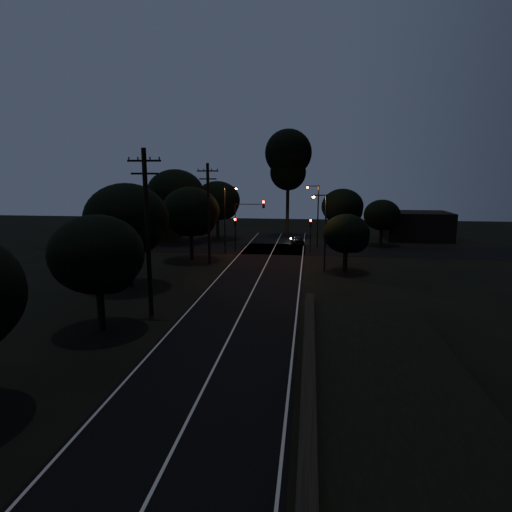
# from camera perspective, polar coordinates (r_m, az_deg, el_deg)

# --- Properties ---
(ground) EXTENTS (160.00, 160.00, 0.00)m
(ground) POSITION_cam_1_polar(r_m,az_deg,el_deg) (15.52, -12.55, -26.48)
(ground) COLOR black
(road_surface) EXTENTS (60.00, 70.00, 0.03)m
(road_surface) POSITION_cam_1_polar(r_m,az_deg,el_deg) (43.91, 1.17, -1.46)
(road_surface) COLOR black
(road_surface) RESTS_ON ground
(retaining_wall) EXTENTS (6.93, 26.00, 1.60)m
(retaining_wall) POSITION_cam_1_polar(r_m,az_deg,el_deg) (17.27, 18.09, -20.12)
(retaining_wall) COLOR black
(retaining_wall) RESTS_ON ground
(utility_pole_mid) EXTENTS (2.20, 0.30, 11.00)m
(utility_pole_mid) POSITION_cam_1_polar(r_m,az_deg,el_deg) (28.78, -14.28, 3.28)
(utility_pole_mid) COLOR black
(utility_pole_mid) RESTS_ON ground
(utility_pole_far) EXTENTS (2.20, 0.30, 10.50)m
(utility_pole_far) POSITION_cam_1_polar(r_m,az_deg,el_deg) (44.96, -6.35, 5.82)
(utility_pole_far) COLOR black
(utility_pole_far) RESTS_ON ground
(tree_left_b) EXTENTS (5.55, 5.55, 7.05)m
(tree_left_b) POSITION_cam_1_polar(r_m,az_deg,el_deg) (26.90, -20.15, -0.08)
(tree_left_b) COLOR black
(tree_left_b) RESTS_ON ground
(tree_left_c) EXTENTS (6.87, 6.87, 8.68)m
(tree_left_c) POSITION_cam_1_polar(r_m,az_deg,el_deg) (36.71, -16.58, 4.53)
(tree_left_c) COLOR black
(tree_left_c) RESTS_ON ground
(tree_left_d) EXTENTS (6.34, 6.34, 8.05)m
(tree_left_d) POSITION_cam_1_polar(r_m,az_deg,el_deg) (47.36, -8.50, 5.69)
(tree_left_d) COLOR black
(tree_left_d) RESTS_ON ground
(tree_far_nw) EXTENTS (6.65, 6.65, 8.43)m
(tree_far_nw) POSITION_cam_1_polar(r_m,az_deg,el_deg) (62.95, -5.00, 7.23)
(tree_far_nw) COLOR black
(tree_far_nw) RESTS_ON ground
(tree_far_w) EXTENTS (7.90, 7.90, 10.07)m
(tree_far_w) POSITION_cam_1_polar(r_m,az_deg,el_deg) (60.28, -10.49, 7.98)
(tree_far_w) COLOR black
(tree_far_w) RESTS_ON ground
(tree_far_ne) EXTENTS (5.86, 5.86, 7.41)m
(tree_far_ne) POSITION_cam_1_polar(r_m,az_deg,el_deg) (61.77, 11.64, 6.37)
(tree_far_ne) COLOR black
(tree_far_ne) RESTS_ON ground
(tree_far_e) EXTENTS (4.79, 4.79, 6.08)m
(tree_far_e) POSITION_cam_1_polar(r_m,az_deg,el_deg) (59.49, 16.61, 5.15)
(tree_far_e) COLOR black
(tree_far_e) RESTS_ON ground
(tree_right_a) EXTENTS (4.45, 4.45, 5.66)m
(tree_right_a) POSITION_cam_1_polar(r_m,az_deg,el_deg) (42.00, 12.16, 2.80)
(tree_right_a) COLOR black
(tree_right_a) RESTS_ON ground
(tall_pine) EXTENTS (7.09, 7.09, 16.12)m
(tall_pine) POSITION_cam_1_polar(r_m,az_deg,el_deg) (66.68, 4.31, 12.75)
(tall_pine) COLOR black
(tall_pine) RESTS_ON ground
(building_left) EXTENTS (10.00, 8.00, 4.40)m
(building_left) POSITION_cam_1_polar(r_m,az_deg,el_deg) (68.48, -13.83, 4.51)
(building_left) COLOR black
(building_left) RESTS_ON ground
(building_right) EXTENTS (9.00, 7.00, 4.00)m
(building_right) POSITION_cam_1_polar(r_m,az_deg,el_deg) (66.78, 20.64, 3.81)
(building_right) COLOR black
(building_right) RESTS_ON ground
(signal_left) EXTENTS (0.28, 0.35, 4.10)m
(signal_left) POSITION_cam_1_polar(r_m,az_deg,el_deg) (52.73, -2.78, 3.71)
(signal_left) COLOR black
(signal_left) RESTS_ON ground
(signal_right) EXTENTS (0.28, 0.35, 4.10)m
(signal_right) POSITION_cam_1_polar(r_m,az_deg,el_deg) (51.94, 7.29, 3.53)
(signal_right) COLOR black
(signal_right) RESTS_ON ground
(signal_mast) EXTENTS (3.70, 0.35, 6.25)m
(signal_mast) POSITION_cam_1_polar(r_m,az_deg,el_deg) (52.31, -0.97, 5.32)
(signal_mast) COLOR black
(signal_mast) RESTS_ON ground
(streetlight_a) EXTENTS (1.66, 0.26, 8.00)m
(streetlight_a) POSITION_cam_1_polar(r_m,az_deg,el_deg) (50.73, -3.98, 5.46)
(streetlight_a) COLOR black
(streetlight_a) RESTS_ON ground
(streetlight_b) EXTENTS (1.66, 0.26, 8.00)m
(streetlight_b) POSITION_cam_1_polar(r_m,az_deg,el_deg) (55.75, 8.07, 5.86)
(streetlight_b) COLOR black
(streetlight_b) RESTS_ON ground
(streetlight_c) EXTENTS (1.46, 0.26, 7.50)m
(streetlight_c) POSITION_cam_1_polar(r_m,az_deg,el_deg) (41.87, 9.00, 3.83)
(streetlight_c) COLOR black
(streetlight_c) RESTS_ON ground
(car) EXTENTS (2.15, 3.63, 1.16)m
(car) POSITION_cam_1_polar(r_m,az_deg,el_deg) (58.23, 5.54, 2.11)
(car) COLOR black
(car) RESTS_ON ground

